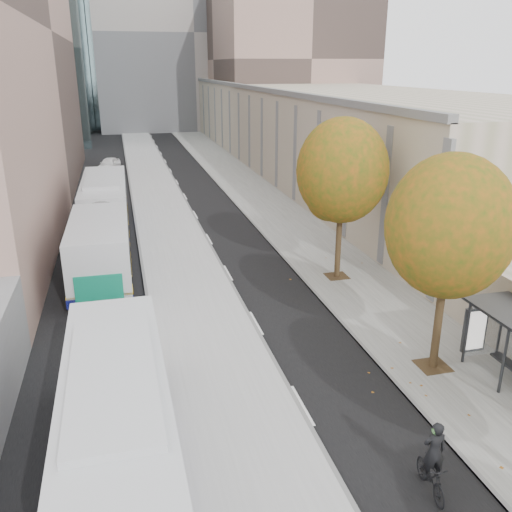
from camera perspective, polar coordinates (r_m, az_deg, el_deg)
name	(u,v)px	position (r m, az deg, el deg)	size (l,w,h in m)	color
bus_platform	(165,219)	(38.32, -9.51, 3.82)	(4.25, 150.00, 0.15)	#A6A6A6
sidewalk	(276,213)	(39.72, 2.08, 4.58)	(4.75, 150.00, 0.08)	gray
building_tan	(299,118)	(69.76, 4.56, 14.26)	(18.00, 92.00, 8.00)	tan
building_far_block	(187,35)	(98.79, -7.32, 22.06)	(30.00, 18.00, 30.00)	gray
tree_c	(450,227)	(18.72, 19.73, 2.91)	(4.20, 4.20, 7.28)	#332413
tree_d	(342,171)	(26.40, 9.07, 8.84)	(4.40, 4.40, 7.60)	#332413
bus_far	(103,219)	(32.98, -15.77, 3.80)	(3.02, 19.12, 3.18)	#B9BCC1
cyclist	(432,467)	(15.12, 18.04, -20.36)	(0.64, 1.66, 2.07)	black
distant_car	(109,164)	(58.30, -15.22, 9.32)	(1.53, 3.81, 1.30)	white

